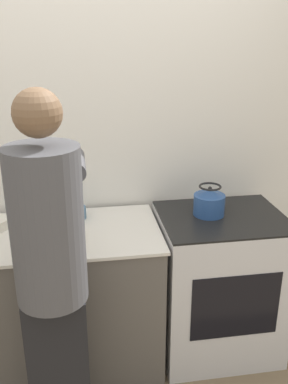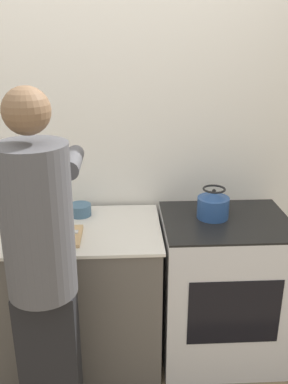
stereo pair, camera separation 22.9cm
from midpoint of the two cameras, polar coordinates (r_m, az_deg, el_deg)
name	(u,v)px [view 2 (the right image)]	position (r m, az deg, el deg)	size (l,w,h in m)	color
wall_back	(105,140)	(2.68, -2.80, 6.85)	(8.00, 0.05, 2.60)	white
counter	(45,295)	(2.71, -10.73, -13.36)	(1.40, 0.65, 0.88)	#5B5651
oven	(222,288)	(2.75, 12.74, -12.46)	(0.73, 0.60, 0.92)	silver
person	(42,265)	(1.97, -10.21, -9.68)	(0.35, 0.59, 1.75)	black
cutting_board	(51,237)	(2.37, -9.68, -5.94)	(0.34, 0.25, 0.02)	tan
knife	(55,232)	(2.39, -9.13, -5.35)	(0.24, 0.04, 0.01)	silver
kettle	(213,205)	(2.51, 11.79, -1.78)	(0.18, 0.18, 0.18)	#284C8C
bowl_prep	(1,217)	(2.63, -16.26, -3.28)	(0.17, 0.17, 0.06)	silver
bowl_mixing	(80,210)	(2.62, -6.07, -2.43)	(0.14, 0.14, 0.07)	#426684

